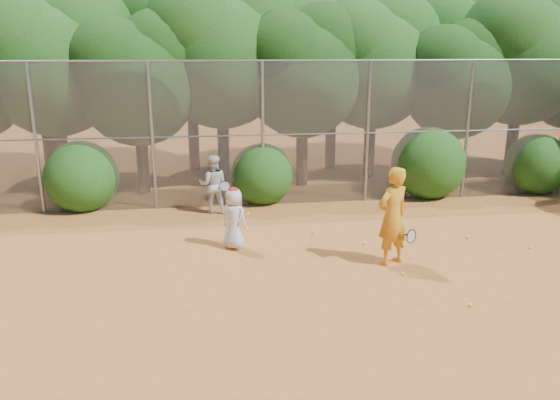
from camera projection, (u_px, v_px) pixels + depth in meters
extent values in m
plane|color=#AA5F26|center=(352.00, 292.00, 10.04)|extent=(80.00, 80.00, 0.00)
cylinder|color=gray|center=(36.00, 140.00, 14.30)|extent=(0.09, 0.09, 4.00)
cylinder|color=gray|center=(152.00, 137.00, 14.70)|extent=(0.09, 0.09, 4.00)
cylinder|color=gray|center=(263.00, 135.00, 15.09)|extent=(0.09, 0.09, 4.00)
cylinder|color=gray|center=(368.00, 133.00, 15.49)|extent=(0.09, 0.09, 4.00)
cylinder|color=gray|center=(467.00, 131.00, 15.88)|extent=(0.09, 0.09, 4.00)
cylinder|color=gray|center=(299.00, 60.00, 14.68)|extent=(20.00, 0.05, 0.05)
cylinder|color=gray|center=(298.00, 134.00, 15.22)|extent=(20.00, 0.04, 0.04)
cube|color=slate|center=(298.00, 134.00, 15.22)|extent=(20.00, 0.02, 4.00)
cylinder|color=black|center=(62.00, 150.00, 16.89)|extent=(0.38, 0.38, 2.52)
sphere|color=#184812|center=(53.00, 69.00, 16.22)|extent=(4.03, 4.03, 4.03)
sphere|color=#184812|center=(81.00, 34.00, 16.44)|extent=(3.23, 3.23, 3.23)
sphere|color=#184812|center=(21.00, 40.00, 15.62)|extent=(3.02, 3.02, 3.02)
cylinder|color=black|center=(142.00, 158.00, 16.60)|extent=(0.36, 0.36, 2.17)
sphere|color=black|center=(138.00, 87.00, 16.02)|extent=(3.47, 3.47, 3.47)
sphere|color=black|center=(161.00, 56.00, 16.21)|extent=(2.78, 2.78, 2.78)
sphere|color=black|center=(113.00, 63.00, 15.51)|extent=(2.60, 2.60, 2.60)
cylinder|color=black|center=(223.00, 143.00, 17.81)|extent=(0.39, 0.39, 2.66)
sphere|color=#184812|center=(221.00, 61.00, 17.11)|extent=(4.26, 4.26, 4.26)
sphere|color=#184812|center=(247.00, 26.00, 17.34)|extent=(3.40, 3.40, 3.40)
sphere|color=#184812|center=(196.00, 32.00, 16.48)|extent=(3.19, 3.19, 3.19)
cylinder|color=black|center=(302.00, 150.00, 17.62)|extent=(0.37, 0.37, 2.27)
sphere|color=black|center=(303.00, 80.00, 17.02)|extent=(3.64, 3.64, 3.64)
sphere|color=black|center=(324.00, 49.00, 17.22)|extent=(2.91, 2.91, 2.91)
sphere|color=black|center=(284.00, 56.00, 16.48)|extent=(2.73, 2.73, 2.73)
cylinder|color=black|center=(370.00, 142.00, 18.69)|extent=(0.38, 0.38, 2.45)
sphere|color=#184812|center=(373.00, 70.00, 18.04)|extent=(3.92, 3.92, 3.92)
sphere|color=#184812|center=(393.00, 39.00, 18.25)|extent=(3.14, 3.14, 3.14)
sphere|color=#184812|center=(356.00, 45.00, 17.46)|extent=(2.94, 2.94, 2.94)
cylinder|color=black|center=(451.00, 150.00, 18.11)|extent=(0.36, 0.36, 2.10)
sphere|color=black|center=(456.00, 87.00, 17.56)|extent=(3.36, 3.36, 3.36)
sphere|color=black|center=(474.00, 60.00, 17.74)|extent=(2.69, 2.69, 2.69)
sphere|color=black|center=(444.00, 66.00, 17.06)|extent=(2.52, 2.52, 2.52)
cylinder|color=black|center=(512.00, 138.00, 18.95)|extent=(0.39, 0.39, 2.59)
sphere|color=#184812|center=(521.00, 63.00, 18.26)|extent=(4.14, 4.14, 4.14)
sphere|color=#184812|center=(541.00, 31.00, 18.49)|extent=(3.32, 3.32, 3.32)
sphere|color=#184812|center=(509.00, 37.00, 17.65)|extent=(3.11, 3.11, 3.11)
cylinder|color=black|center=(48.00, 138.00, 18.93)|extent=(0.39, 0.39, 2.62)
sphere|color=#184812|center=(39.00, 61.00, 18.24)|extent=(4.20, 4.20, 4.20)
sphere|color=#184812|center=(65.00, 29.00, 18.47)|extent=(3.36, 3.36, 3.36)
sphere|color=#184812|center=(9.00, 35.00, 17.62)|extent=(3.15, 3.15, 3.15)
cylinder|color=black|center=(193.00, 131.00, 19.76)|extent=(0.40, 0.40, 2.80)
sphere|color=#184812|center=(190.00, 53.00, 19.02)|extent=(4.48, 4.48, 4.48)
sphere|color=#184812|center=(215.00, 20.00, 19.26)|extent=(3.58, 3.58, 3.58)
sphere|color=#184812|center=(165.00, 26.00, 18.35)|extent=(3.36, 3.36, 3.36)
cylinder|color=black|center=(331.00, 134.00, 20.07)|extent=(0.38, 0.38, 2.52)
sphere|color=#184812|center=(332.00, 65.00, 19.41)|extent=(4.03, 4.03, 4.03)
sphere|color=#184812|center=(352.00, 36.00, 19.63)|extent=(3.23, 3.23, 3.23)
sphere|color=#184812|center=(315.00, 41.00, 18.81)|extent=(3.02, 3.02, 3.02)
cylinder|color=black|center=(440.00, 127.00, 21.21)|extent=(0.40, 0.40, 2.73)
sphere|color=#184812|center=(446.00, 56.00, 20.49)|extent=(4.37, 4.37, 4.37)
sphere|color=#184812|center=(465.00, 26.00, 20.72)|extent=(3.49, 3.49, 3.49)
sphere|color=#184812|center=(432.00, 31.00, 19.84)|extent=(3.28, 3.28, 3.28)
sphere|color=#184812|center=(81.00, 173.00, 14.99)|extent=(2.00, 2.00, 2.00)
sphere|color=#184812|center=(262.00, 171.00, 15.67)|extent=(1.80, 1.80, 1.80)
sphere|color=#184812|center=(428.00, 160.00, 16.28)|extent=(2.20, 2.20, 2.20)
sphere|color=#184812|center=(536.00, 162.00, 16.78)|extent=(1.90, 1.90, 1.90)
imported|color=orange|center=(392.00, 216.00, 11.08)|extent=(0.89, 0.77, 2.05)
torus|color=black|center=(411.00, 236.00, 11.04)|extent=(0.28, 0.19, 0.30)
cylinder|color=black|center=(403.00, 234.00, 11.21)|extent=(0.17, 0.26, 0.04)
imported|color=silver|center=(234.00, 219.00, 12.05)|extent=(0.79, 0.77, 1.38)
ellipsoid|color=#A31917|center=(233.00, 190.00, 11.88)|extent=(0.22, 0.22, 0.13)
sphere|color=yellow|center=(248.00, 214.00, 11.86)|extent=(0.07, 0.07, 0.07)
imported|color=silver|center=(213.00, 184.00, 14.66)|extent=(0.82, 0.67, 1.58)
torus|color=black|center=(225.00, 186.00, 14.41)|extent=(0.32, 0.22, 0.27)
cylinder|color=black|center=(225.00, 189.00, 14.62)|extent=(0.06, 0.26, 0.18)
sphere|color=yellow|center=(365.00, 243.00, 12.42)|extent=(0.07, 0.07, 0.07)
sphere|color=yellow|center=(468.00, 237.00, 12.83)|extent=(0.07, 0.07, 0.07)
sphere|color=yellow|center=(470.00, 305.00, 9.44)|extent=(0.07, 0.07, 0.07)
sphere|color=yellow|center=(530.00, 247.00, 12.16)|extent=(0.07, 0.07, 0.07)
sphere|color=yellow|center=(403.00, 273.00, 10.77)|extent=(0.07, 0.07, 0.07)
sphere|color=yellow|center=(437.00, 214.00, 14.62)|extent=(0.07, 0.07, 0.07)
sphere|color=yellow|center=(313.00, 233.00, 13.13)|extent=(0.07, 0.07, 0.07)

